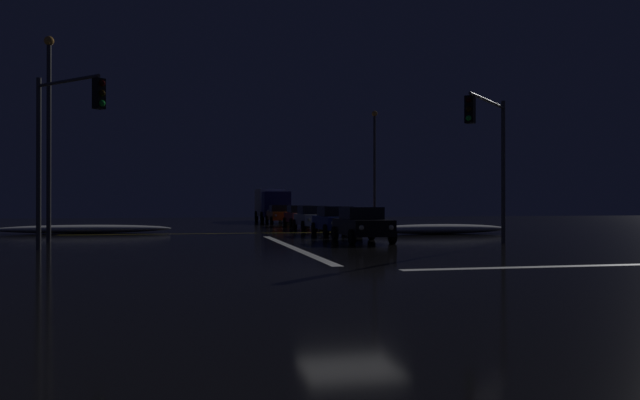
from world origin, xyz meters
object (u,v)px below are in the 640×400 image
at_px(sedan_blue, 335,220).
at_px(traffic_signal_nw, 63,130).
at_px(sedan_black, 362,224).
at_px(sedan_red, 300,216).
at_px(sedan_silver, 312,217).
at_px(sedan_orange, 280,214).
at_px(streetlamp_left_near, 49,123).
at_px(traffic_signal_ne, 490,141).
at_px(streetlamp_right_far, 375,159).
at_px(box_truck, 271,203).

xyz_separation_m(sedan_blue, traffic_signal_nw, (-12.40, -9.41, 3.59)).
xyz_separation_m(sedan_black, sedan_red, (0.56, 18.73, 0.00)).
bearing_deg(sedan_silver, sedan_red, 87.63).
relative_size(sedan_black, sedan_orange, 1.00).
xyz_separation_m(sedan_blue, sedan_orange, (-0.26, 19.04, 0.00)).
bearing_deg(traffic_signal_nw, streetlamp_left_near, 105.54).
height_order(sedan_blue, sedan_silver, same).
relative_size(sedan_blue, streetlamp_left_near, 0.46).
relative_size(sedan_black, sedan_silver, 1.00).
distance_m(sedan_red, streetlamp_left_near, 21.82).
distance_m(traffic_signal_ne, streetlamp_left_near, 19.51).
bearing_deg(sedan_red, streetlamp_right_far, 2.68).
bearing_deg(sedan_blue, traffic_signal_ne, -66.45).
distance_m(sedan_orange, streetlamp_left_near, 26.59).
relative_size(sedan_silver, traffic_signal_nw, 0.67).
height_order(sedan_silver, streetlamp_left_near, streetlamp_left_near).
height_order(traffic_signal_ne, streetlamp_right_far, streetlamp_right_far).
distance_m(sedan_black, streetlamp_left_near, 14.91).
xyz_separation_m(sedan_red, sedan_orange, (-0.55, 6.49, 0.00)).
bearing_deg(streetlamp_left_near, sedan_silver, 34.62).
height_order(sedan_black, traffic_signal_ne, traffic_signal_ne).
bearing_deg(box_truck, traffic_signal_nw, -109.34).
relative_size(traffic_signal_nw, streetlamp_right_far, 0.72).
height_order(sedan_silver, traffic_signal_nw, traffic_signal_nw).
bearing_deg(traffic_signal_ne, streetlamp_right_far, 84.90).
xyz_separation_m(sedan_silver, sedan_red, (0.24, 5.93, 0.00)).
xyz_separation_m(sedan_orange, traffic_signal_nw, (-12.15, -28.45, 3.59)).
distance_m(sedan_black, sedan_red, 18.74).
relative_size(traffic_signal_nw, streetlamp_left_near, 0.69).
bearing_deg(sedan_orange, box_truck, 88.36).
bearing_deg(streetlamp_left_near, box_truck, 64.06).
bearing_deg(sedan_red, streetlamp_left_near, -132.55).
bearing_deg(traffic_signal_ne, sedan_silver, 104.35).
bearing_deg(traffic_signal_ne, sedan_blue, 113.55).
bearing_deg(streetlamp_right_far, sedan_red, -177.32).
xyz_separation_m(sedan_red, traffic_signal_ne, (3.93, -22.23, 3.51)).
distance_m(traffic_signal_ne, streetlamp_right_far, 22.61).
xyz_separation_m(sedan_silver, streetlamp_left_near, (-14.19, -9.80, 4.56)).
height_order(sedan_silver, sedan_orange, same).
height_order(sedan_orange, streetlamp_right_far, streetlamp_right_far).
bearing_deg(box_truck, sedan_black, -90.36).
distance_m(sedan_blue, sedan_orange, 19.04).
relative_size(sedan_blue, sedan_orange, 1.00).
height_order(sedan_black, sedan_red, same).
relative_size(sedan_red, streetlamp_right_far, 0.49).
height_order(sedan_orange, traffic_signal_nw, traffic_signal_nw).
relative_size(sedan_blue, sedan_silver, 1.00).
bearing_deg(sedan_red, sedan_black, -91.71).
bearing_deg(sedan_blue, streetlamp_left_near, -167.33).
bearing_deg(sedan_orange, streetlamp_left_near, -121.99).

